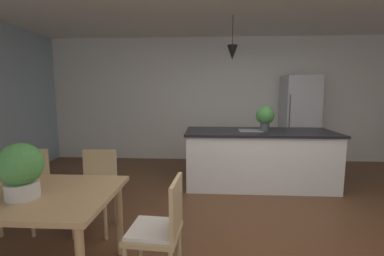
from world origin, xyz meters
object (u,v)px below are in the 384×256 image
object	(u,v)px
dining_table	(3,200)
potted_plant_on_table	(21,169)
potted_plant_on_island	(265,116)
chair_far_left	(27,186)
chair_far_right	(96,188)
chair_kitchen_end	(160,228)
refrigerator	(299,121)
vase_on_dining_table	(29,176)
kitchen_island	(259,158)

from	to	relation	value
dining_table	potted_plant_on_table	xyz separation A→B (m)	(0.25, -0.11, 0.29)
potted_plant_on_island	chair_far_left	bearing A→B (deg)	-152.24
chair_far_right	potted_plant_on_island	size ratio (longest dim) A/B	2.19
chair_kitchen_end	chair_far_left	world-z (taller)	same
dining_table	chair_far_left	world-z (taller)	chair_far_left
refrigerator	vase_on_dining_table	size ratio (longest dim) A/B	10.72
potted_plant_on_table	chair_far_left	bearing A→B (deg)	124.72
chair_kitchen_end	kitchen_island	distance (m)	2.66
potted_plant_on_island	kitchen_island	bearing A→B (deg)	180.00
chair_kitchen_end	chair_far_right	bearing A→B (deg)	135.75
chair_far_left	potted_plant_on_table	world-z (taller)	potted_plant_on_table
vase_on_dining_table	chair_kitchen_end	bearing A→B (deg)	-6.81
refrigerator	potted_plant_on_island	size ratio (longest dim) A/B	4.65
chair_kitchen_end	dining_table	bearing A→B (deg)	179.83
potted_plant_on_island	vase_on_dining_table	distance (m)	3.29
chair_far_right	potted_plant_on_island	world-z (taller)	potted_plant_on_island
refrigerator	kitchen_island	bearing A→B (deg)	-128.82
kitchen_island	potted_plant_on_island	world-z (taller)	potted_plant_on_island
kitchen_island	vase_on_dining_table	xyz separation A→B (m)	(-2.31, -2.24, 0.36)
kitchen_island	potted_plant_on_table	size ratio (longest dim) A/B	5.72
chair_far_left	refrigerator	distance (m)	4.85
chair_kitchen_end	refrigerator	world-z (taller)	refrigerator
chair_far_left	refrigerator	bearing A→B (deg)	36.13
chair_far_left	potted_plant_on_island	distance (m)	3.38
kitchen_island	potted_plant_on_island	distance (m)	0.68
chair_kitchen_end	potted_plant_on_table	bearing A→B (deg)	-174.01
chair_far_left	dining_table	bearing A→B (deg)	-64.28
dining_table	chair_kitchen_end	distance (m)	1.27
chair_far_left	chair_far_right	size ratio (longest dim) A/B	1.00
chair_far_left	vase_on_dining_table	world-z (taller)	vase_on_dining_table
vase_on_dining_table	chair_far_right	bearing A→B (deg)	70.20
chair_far_left	chair_far_right	bearing A→B (deg)	0.01
kitchen_island	refrigerator	size ratio (longest dim) A/B	1.28
potted_plant_on_island	potted_plant_on_table	world-z (taller)	potted_plant_on_island
potted_plant_on_table	potted_plant_on_island	bearing A→B (deg)	47.42
dining_table	potted_plant_on_island	size ratio (longest dim) A/B	4.44
chair_far_right	chair_far_left	bearing A→B (deg)	-179.99
chair_far_right	potted_plant_on_table	size ratio (longest dim) A/B	2.11
chair_kitchen_end	chair_far_left	bearing A→B (deg)	153.21
refrigerator	potted_plant_on_island	xyz separation A→B (m)	(-0.97, -1.30, 0.21)
chair_kitchen_end	kitchen_island	world-z (taller)	kitchen_island
chair_far_right	potted_plant_on_island	xyz separation A→B (m)	(2.14, 1.54, 0.66)
chair_kitchen_end	chair_far_right	world-z (taller)	same
kitchen_island	potted_plant_on_table	xyz separation A→B (m)	(-2.20, -2.48, 0.50)
chair_far_left	potted_plant_on_table	distance (m)	1.24
dining_table	chair_kitchen_end	size ratio (longest dim) A/B	2.03
potted_plant_on_table	vase_on_dining_table	bearing A→B (deg)	114.41
chair_kitchen_end	vase_on_dining_table	xyz separation A→B (m)	(-1.11, 0.13, 0.35)
chair_far_right	dining_table	bearing A→B (deg)	-115.47
chair_far_right	vase_on_dining_table	distance (m)	0.82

